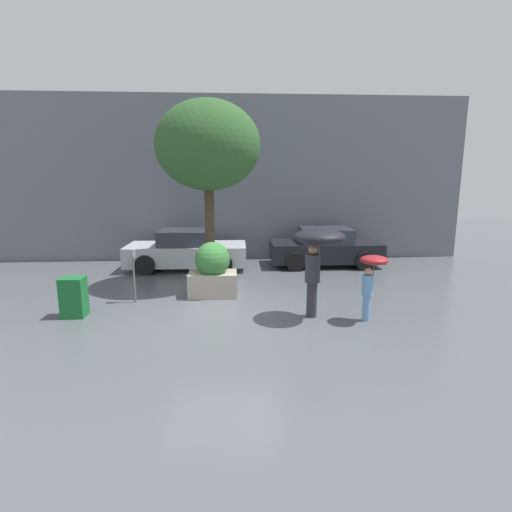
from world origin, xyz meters
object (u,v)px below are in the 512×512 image
object	(u,v)px
parked_car_far	(325,248)
street_tree	(208,146)
person_child	(371,273)
parked_car_near	(187,251)
person_adult	(318,246)
newspaper_box	(74,297)
parking_meter	(133,265)
planter_box	(213,271)

from	to	relation	value
parked_car_far	street_tree	bearing A→B (deg)	120.83
parked_car_far	street_tree	world-z (taller)	street_tree
person_child	parked_car_near	world-z (taller)	person_child
parked_car_near	parked_car_far	xyz separation A→B (m)	(4.82, 0.27, -0.00)
person_child	person_adult	bearing A→B (deg)	-161.89
parked_car_far	newspaper_box	bearing A→B (deg)	126.68
parked_car_near	street_tree	size ratio (longest dim) A/B	0.77
person_adult	parked_car_far	world-z (taller)	person_adult
street_tree	parking_meter	bearing A→B (deg)	-136.61
person_child	newspaper_box	bearing A→B (deg)	-153.46
parked_car_far	person_adult	bearing A→B (deg)	165.82
newspaper_box	street_tree	bearing A→B (deg)	42.59
parked_car_far	newspaper_box	size ratio (longest dim) A/B	4.25
person_child	parked_car_near	size ratio (longest dim) A/B	0.36
person_child	newspaper_box	world-z (taller)	person_child
person_adult	parked_car_far	size ratio (longest dim) A/B	0.52
planter_box	parked_car_far	distance (m)	5.17
newspaper_box	person_adult	bearing A→B (deg)	-4.22
parked_car_near	parking_meter	world-z (taller)	parking_meter
parking_meter	person_adult	bearing A→B (deg)	-17.68
planter_box	parked_car_far	size ratio (longest dim) A/B	0.37
parking_meter	newspaper_box	distance (m)	1.56
person_child	street_tree	distance (m)	5.68
person_child	parked_car_far	xyz separation A→B (m)	(0.32, 5.63, -0.46)
parked_car_near	parking_meter	xyz separation A→B (m)	(-0.90, -3.71, 0.34)
parking_meter	newspaper_box	xyz separation A→B (m)	(-1.11, -0.97, -0.51)
street_tree	planter_box	bearing A→B (deg)	-84.64
planter_box	newspaper_box	world-z (taller)	planter_box
planter_box	parked_car_far	world-z (taller)	planter_box
street_tree	parking_meter	distance (m)	3.86
parked_car_near	newspaper_box	distance (m)	5.09
planter_box	parked_car_near	distance (m)	3.40
planter_box	person_child	size ratio (longest dim) A/B	0.98
parked_car_near	person_adult	bearing A→B (deg)	-145.54
parking_meter	planter_box	bearing A→B (deg)	13.73
parked_car_far	street_tree	size ratio (longest dim) A/B	0.74
planter_box	street_tree	bearing A→B (deg)	95.36
parked_car_far	parking_meter	xyz separation A→B (m)	(-5.72, -3.97, 0.35)
person_adult	person_child	size ratio (longest dim) A/B	1.37
parking_meter	newspaper_box	bearing A→B (deg)	-138.75
person_child	parking_meter	xyz separation A→B (m)	(-5.40, 1.65, -0.11)
street_tree	newspaper_box	size ratio (longest dim) A/B	5.76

